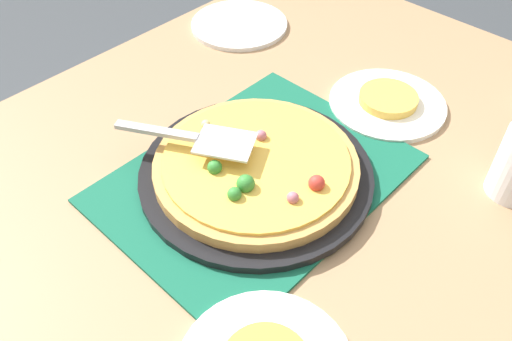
% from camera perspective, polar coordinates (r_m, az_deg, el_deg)
% --- Properties ---
extents(dining_table, '(1.40, 1.00, 0.75)m').
position_cam_1_polar(dining_table, '(0.95, 0.00, -5.53)').
color(dining_table, '#9E7A56').
rests_on(dining_table, ground_plane).
extents(placemat, '(0.48, 0.36, 0.01)m').
position_cam_1_polar(placemat, '(0.87, 0.00, -0.80)').
color(placemat, '#145B42').
rests_on(placemat, dining_table).
extents(pizza_pan, '(0.38, 0.38, 0.01)m').
position_cam_1_polar(pizza_pan, '(0.86, 0.00, -0.33)').
color(pizza_pan, black).
rests_on(pizza_pan, placemat).
extents(pizza, '(0.33, 0.33, 0.05)m').
position_cam_1_polar(pizza, '(0.84, 0.00, 0.57)').
color(pizza, tan).
rests_on(pizza, pizza_pan).
extents(plate_near_left, '(0.22, 0.22, 0.01)m').
position_cam_1_polar(plate_near_left, '(1.04, 13.96, 6.99)').
color(plate_near_left, white).
rests_on(plate_near_left, dining_table).
extents(plate_side, '(0.22, 0.22, 0.01)m').
position_cam_1_polar(plate_side, '(1.26, -1.82, 15.47)').
color(plate_side, white).
rests_on(plate_side, dining_table).
extents(served_slice_left, '(0.11, 0.11, 0.02)m').
position_cam_1_polar(served_slice_left, '(1.03, 14.08, 7.56)').
color(served_slice_left, '#EAB747').
rests_on(served_slice_left, plate_near_left).
extents(pizza_server, '(0.15, 0.22, 0.01)m').
position_cam_1_polar(pizza_server, '(0.84, -6.46, 3.52)').
color(pizza_server, silver).
rests_on(pizza_server, pizza).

